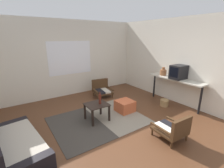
% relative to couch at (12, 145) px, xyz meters
% --- Properties ---
extents(ground_plane, '(7.80, 7.80, 0.00)m').
position_rel_couch_xyz_m(ground_plane, '(2.12, -0.50, -0.19)').
color(ground_plane, '#56331E').
extents(far_wall_with_window, '(5.60, 0.13, 2.70)m').
position_rel_couch_xyz_m(far_wall_with_window, '(2.12, 2.56, 1.16)').
color(far_wall_with_window, silver).
rests_on(far_wall_with_window, ground).
extents(side_wall_right, '(0.12, 6.60, 2.70)m').
position_rel_couch_xyz_m(side_wall_right, '(4.78, -0.20, 1.16)').
color(side_wall_right, silver).
rests_on(side_wall_right, ground).
extents(area_rug, '(2.34, 1.83, 0.01)m').
position_rel_couch_xyz_m(area_rug, '(1.94, 0.20, -0.19)').
color(area_rug, '#38332D').
rests_on(area_rug, ground).
extents(couch, '(1.03, 1.81, 0.63)m').
position_rel_couch_xyz_m(couch, '(0.00, 0.00, 0.00)').
color(couch, black).
rests_on(couch, ground).
extents(coffee_table, '(0.56, 0.52, 0.46)m').
position_rel_couch_xyz_m(coffee_table, '(1.91, 0.23, 0.17)').
color(coffee_table, black).
rests_on(coffee_table, ground).
extents(armchair_by_window, '(0.71, 0.68, 0.60)m').
position_rel_couch_xyz_m(armchair_by_window, '(2.93, 1.70, 0.07)').
color(armchair_by_window, '#472D19').
rests_on(armchair_by_window, ground).
extents(armchair_striped_foreground, '(0.58, 0.64, 0.58)m').
position_rel_couch_xyz_m(armchair_striped_foreground, '(2.83, -1.40, 0.07)').
color(armchair_striped_foreground, '#472D19').
rests_on(armchair_striped_foreground, ground).
extents(ottoman_orange, '(0.48, 0.48, 0.33)m').
position_rel_couch_xyz_m(ottoman_orange, '(2.84, 0.22, -0.02)').
color(ottoman_orange, '#BC5633').
rests_on(ottoman_orange, ground).
extents(console_shelf, '(0.42, 1.79, 0.87)m').
position_rel_couch_xyz_m(console_shelf, '(4.48, -0.26, 0.59)').
color(console_shelf, beige).
rests_on(console_shelf, ground).
extents(crt_television, '(0.48, 0.36, 0.42)m').
position_rel_couch_xyz_m(crt_television, '(4.47, -0.32, 0.89)').
color(crt_television, black).
rests_on(crt_television, console_shelf).
extents(clay_vase, '(0.21, 0.21, 0.27)m').
position_rel_couch_xyz_m(clay_vase, '(4.48, 0.24, 0.79)').
color(clay_vase, '#935B38').
rests_on(clay_vase, console_shelf).
extents(glass_bottle, '(0.07, 0.07, 0.32)m').
position_rel_couch_xyz_m(glass_bottle, '(2.00, 0.21, 0.40)').
color(glass_bottle, '#5B2319').
rests_on(glass_bottle, coffee_table).
extents(wicker_basket, '(0.26, 0.26, 0.21)m').
position_rel_couch_xyz_m(wicker_basket, '(4.12, -0.18, -0.09)').
color(wicker_basket, '#9E7A4C').
rests_on(wicker_basket, ground).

